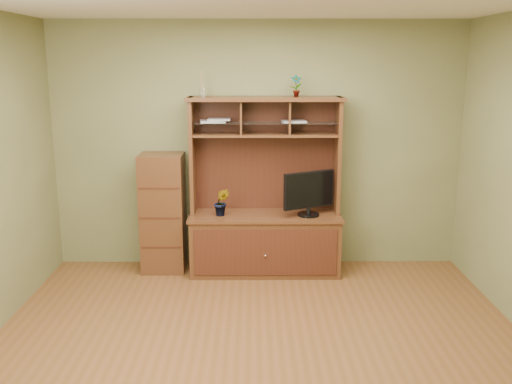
{
  "coord_description": "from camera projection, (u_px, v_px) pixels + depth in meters",
  "views": [
    {
      "loc": [
        -0.05,
        -4.24,
        2.28
      ],
      "look_at": [
        -0.02,
        1.2,
        1.01
      ],
      "focal_mm": 40.0,
      "sensor_mm": 36.0,
      "label": 1
    }
  ],
  "objects": [
    {
      "name": "orchid_plant",
      "position": [
        222.0,
        202.0,
        6.07
      ],
      "size": [
        0.18,
        0.15,
        0.3
      ],
      "primitive_type": "imported",
      "rotation": [
        0.0,
        0.0,
        -0.11
      ],
      "color": "#2A571E",
      "rests_on": "media_hutch"
    },
    {
      "name": "monitor",
      "position": [
        309.0,
        193.0,
        6.05
      ],
      "size": [
        0.56,
        0.32,
        0.48
      ],
      "rotation": [
        0.0,
        0.0,
        0.48
      ],
      "color": "black",
      "rests_on": "media_hutch"
    },
    {
      "name": "magazines",
      "position": [
        241.0,
        121.0,
        6.03
      ],
      "size": [
        1.14,
        0.23,
        0.04
      ],
      "color": "#9E9EA2",
      "rests_on": "media_hutch"
    },
    {
      "name": "top_plant",
      "position": [
        296.0,
        86.0,
        5.95
      ],
      "size": [
        0.13,
        0.1,
        0.23
      ],
      "primitive_type": "imported",
      "rotation": [
        0.0,
        0.0,
        0.16
      ],
      "color": "#276322",
      "rests_on": "media_hutch"
    },
    {
      "name": "media_hutch",
      "position": [
        265.0,
        225.0,
        6.21
      ],
      "size": [
        1.66,
        0.61,
        1.9
      ],
      "color": "#432513",
      "rests_on": "room"
    },
    {
      "name": "side_cabinet",
      "position": [
        163.0,
        213.0,
        6.22
      ],
      "size": [
        0.46,
        0.42,
        1.3
      ],
      "color": "#432513",
      "rests_on": "room"
    },
    {
      "name": "room",
      "position": [
        259.0,
        185.0,
        4.34
      ],
      "size": [
        4.54,
        4.04,
        2.74
      ],
      "color": "brown",
      "rests_on": "ground"
    },
    {
      "name": "reed_diffuser",
      "position": [
        202.0,
        87.0,
        5.95
      ],
      "size": [
        0.05,
        0.05,
        0.27
      ],
      "color": "silver",
      "rests_on": "media_hutch"
    }
  ]
}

